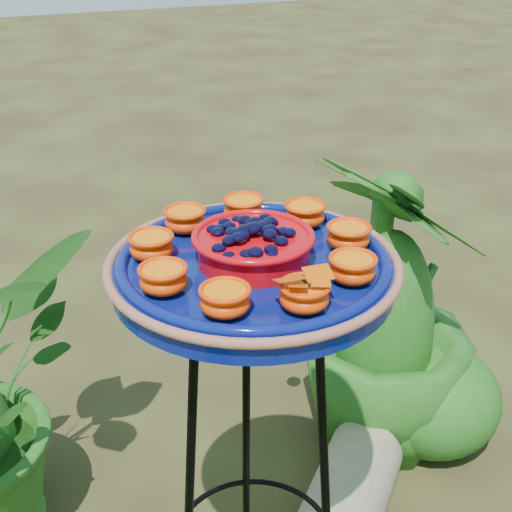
% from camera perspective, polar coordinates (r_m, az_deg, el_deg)
% --- Properties ---
extents(tripod_stand, '(0.43, 0.43, 0.96)m').
position_cam_1_polar(tripod_stand, '(1.46, -0.19, -15.27)').
color(tripod_stand, black).
rests_on(tripod_stand, ground).
extents(feeder_dish, '(0.60, 0.60, 0.11)m').
position_cam_1_polar(feeder_dish, '(1.22, -0.22, -0.51)').
color(feeder_dish, '#081360').
rests_on(feeder_dish, tripod_stand).
extents(shrub_back_right, '(0.63, 0.63, 0.95)m').
position_cam_1_polar(shrub_back_right, '(2.14, 10.48, -4.14)').
color(shrub_back_right, '#1D5516').
rests_on(shrub_back_right, ground).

